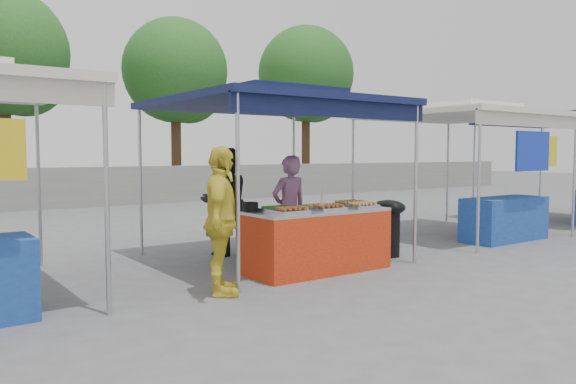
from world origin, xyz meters
TOP-DOWN VIEW (x-y plane):
  - ground_plane at (0.00, 0.00)m, footprint 80.00×80.00m
  - back_wall at (0.00, 11.00)m, footprint 40.00×0.25m
  - main_canopy at (0.00, 0.97)m, footprint 3.20×3.20m
  - neighbor_stall_right at (4.50, 0.57)m, footprint 3.20×3.20m
  - tree_1 at (-1.64, 12.72)m, footprint 3.81×3.81m
  - tree_2 at (4.04, 13.05)m, footprint 3.78×3.76m
  - tree_3 at (10.29, 13.42)m, footprint 4.11×4.11m
  - vendor_table at (0.00, -0.10)m, footprint 2.00×0.80m
  - food_tray_fl at (-0.63, -0.33)m, footprint 0.42×0.30m
  - food_tray_fm at (-0.00, -0.32)m, footprint 0.42×0.30m
  - food_tray_fr at (0.59, -0.34)m, footprint 0.42×0.30m
  - food_tray_bl at (-0.61, -0.02)m, footprint 0.42×0.30m
  - food_tray_bm at (0.04, -0.01)m, footprint 0.42×0.30m
  - food_tray_br at (0.63, -0.03)m, footprint 0.42×0.30m
  - cooking_pot at (-0.87, 0.24)m, footprint 0.21×0.21m
  - skewer_cup at (-0.12, -0.33)m, footprint 0.08×0.08m
  - wok_burner at (1.59, 0.13)m, footprint 0.53×0.53m
  - crate_left at (-0.42, 0.45)m, footprint 0.46×0.32m
  - crate_right at (0.35, 0.49)m, footprint 0.56×0.39m
  - crate_stacked at (0.35, 0.49)m, footprint 0.54×0.38m
  - vendor_woman at (0.01, 0.58)m, footprint 0.58×0.39m
  - helper_man at (-0.41, 1.73)m, footprint 0.83×0.65m
  - customer_person at (-1.70, -0.47)m, footprint 0.90×1.06m

SIDE VIEW (x-z plane):
  - ground_plane at x=0.00m, z-range 0.00..0.00m
  - crate_left at x=-0.42m, z-range 0.00..0.27m
  - crate_right at x=0.35m, z-range 0.00..0.33m
  - vendor_table at x=0.00m, z-range 0.00..0.85m
  - crate_stacked at x=0.35m, z-range 0.33..0.66m
  - wok_burner at x=1.59m, z-range 0.08..0.98m
  - back_wall at x=0.00m, z-range 0.00..1.20m
  - vendor_woman at x=0.01m, z-range 0.00..1.58m
  - helper_man at x=-0.41m, z-range 0.00..1.70m
  - customer_person at x=-1.70m, z-range 0.00..1.70m
  - food_tray_fl at x=-0.63m, z-range 0.85..0.92m
  - food_tray_fm at x=0.00m, z-range 0.85..0.92m
  - food_tray_fr at x=0.59m, z-range 0.85..0.92m
  - food_tray_bl at x=-0.61m, z-range 0.85..0.92m
  - food_tray_bm at x=0.04m, z-range 0.85..0.92m
  - food_tray_br at x=0.63m, z-range 0.85..0.92m
  - skewer_cup at x=-0.12m, z-range 0.85..0.95m
  - cooking_pot at x=-0.87m, z-range 0.85..0.97m
  - neighbor_stall_right at x=4.50m, z-range 0.32..2.89m
  - main_canopy at x=0.00m, z-range 1.08..3.65m
  - tree_2 at x=4.04m, z-range 1.19..7.66m
  - tree_1 at x=-1.64m, z-range 1.20..7.74m
  - tree_3 at x=10.29m, z-range 1.30..8.37m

